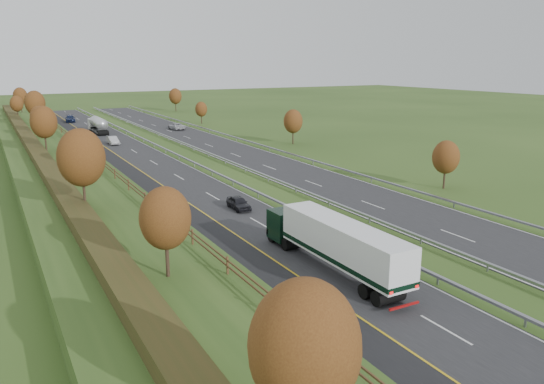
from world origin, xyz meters
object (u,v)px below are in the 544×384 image
Objects in this scene: box_lorry at (334,242)px; car_oncoming at (176,126)px; car_silver_mid at (113,140)px; car_small_far at (70,119)px; car_dark_near at (239,203)px; road_tanker at (98,124)px.

car_oncoming is (16.83, 86.71, -1.53)m from box_lorry.
car_silver_mid is 0.83× the size of car_oncoming.
car_oncoming is at bearing -48.87° from car_small_far.
car_small_far is (-3.20, 95.63, 0.14)m from car_dark_near.
car_dark_near is at bearing -88.04° from car_silver_mid.
road_tanker is 18.36m from car_silver_mid.
box_lorry is at bearing -89.39° from car_silver_mid.
box_lorry reaches higher than car_dark_near.
car_dark_near is 52.19m from car_silver_mid.
car_silver_mid is (-0.87, -18.31, -1.08)m from road_tanker.
road_tanker is 1.98× the size of car_small_far.
car_small_far reaches higher than car_dark_near.
box_lorry is at bearing -82.10° from car_small_far.
box_lorry is 1.45× the size of road_tanker.
road_tanker is 25.27m from car_small_far.
road_tanker is at bearing -78.20° from car_small_far.
road_tanker reaches higher than car_dark_near.
car_dark_near is 95.68m from car_small_far.
box_lorry is at bearing -90.44° from car_dark_near.
car_oncoming reaches higher than car_silver_mid.
car_silver_mid is 0.80× the size of car_small_far.
road_tanker is 17.08m from car_oncoming.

